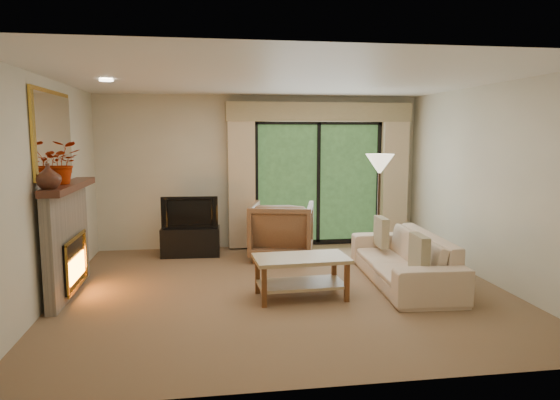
{
  "coord_description": "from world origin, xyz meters",
  "views": [
    {
      "loc": [
        -0.96,
        -6.05,
        1.95
      ],
      "look_at": [
        0.0,
        0.3,
        1.1
      ],
      "focal_mm": 32.0,
      "sensor_mm": 36.0,
      "label": 1
    }
  ],
  "objects": [
    {
      "name": "floor",
      "position": [
        0.0,
        0.0,
        0.0
      ],
      "size": [
        5.5,
        5.5,
        0.0
      ],
      "primitive_type": "plane",
      "color": "#816244",
      "rests_on": "ground"
    },
    {
      "name": "ceiling",
      "position": [
        0.0,
        0.0,
        2.6
      ],
      "size": [
        5.5,
        5.5,
        0.0
      ],
      "primitive_type": "plane",
      "rotation": [
        3.14,
        0.0,
        0.0
      ],
      "color": "white",
      "rests_on": "ground"
    },
    {
      "name": "wall_back",
      "position": [
        0.0,
        2.5,
        1.3
      ],
      "size": [
        5.0,
        0.0,
        5.0
      ],
      "primitive_type": "plane",
      "rotation": [
        1.57,
        0.0,
        0.0
      ],
      "color": "beige",
      "rests_on": "ground"
    },
    {
      "name": "wall_front",
      "position": [
        0.0,
        -2.5,
        1.3
      ],
      "size": [
        5.0,
        0.0,
        5.0
      ],
      "primitive_type": "plane",
      "rotation": [
        -1.57,
        0.0,
        0.0
      ],
      "color": "beige",
      "rests_on": "ground"
    },
    {
      "name": "wall_left",
      "position": [
        -2.75,
        0.0,
        1.3
      ],
      "size": [
        0.0,
        5.0,
        5.0
      ],
      "primitive_type": "plane",
      "rotation": [
        1.57,
        0.0,
        1.57
      ],
      "color": "beige",
      "rests_on": "ground"
    },
    {
      "name": "wall_right",
      "position": [
        2.75,
        0.0,
        1.3
      ],
      "size": [
        0.0,
        5.0,
        5.0
      ],
      "primitive_type": "plane",
      "rotation": [
        1.57,
        0.0,
        -1.57
      ],
      "color": "beige",
      "rests_on": "ground"
    },
    {
      "name": "fireplace",
      "position": [
        -2.63,
        0.2,
        0.69
      ],
      "size": [
        0.24,
        1.7,
        1.37
      ],
      "primitive_type": null,
      "color": "slate",
      "rests_on": "floor"
    },
    {
      "name": "mirror",
      "position": [
        -2.71,
        0.2,
        1.95
      ],
      "size": [
        0.07,
        1.45,
        1.02
      ],
      "primitive_type": null,
      "color": "gold",
      "rests_on": "wall_left"
    },
    {
      "name": "sliding_door",
      "position": [
        1.0,
        2.45,
        1.1
      ],
      "size": [
        2.26,
        0.1,
        2.16
      ],
      "primitive_type": null,
      "color": "black",
      "rests_on": "floor"
    },
    {
      "name": "curtain_left",
      "position": [
        -0.35,
        2.34,
        1.2
      ],
      "size": [
        0.45,
        0.18,
        2.35
      ],
      "primitive_type": "cube",
      "color": "#CEB38C",
      "rests_on": "floor"
    },
    {
      "name": "curtain_right",
      "position": [
        2.35,
        2.34,
        1.2
      ],
      "size": [
        0.45,
        0.18,
        2.35
      ],
      "primitive_type": "cube",
      "color": "#CEB38C",
      "rests_on": "floor"
    },
    {
      "name": "cornice",
      "position": [
        1.0,
        2.36,
        2.32
      ],
      "size": [
        3.2,
        0.24,
        0.32
      ],
      "primitive_type": "cube",
      "color": "#9E8B62",
      "rests_on": "wall_back"
    },
    {
      "name": "media_console",
      "position": [
        -1.21,
        1.95,
        0.23
      ],
      "size": [
        0.94,
        0.46,
        0.46
      ],
      "primitive_type": "cube",
      "rotation": [
        0.0,
        0.0,
        -0.05
      ],
      "color": "black",
      "rests_on": "floor"
    },
    {
      "name": "tv",
      "position": [
        -1.21,
        1.95,
        0.72
      ],
      "size": [
        0.89,
        0.16,
        0.51
      ],
      "primitive_type": "imported",
      "rotation": [
        0.0,
        0.0,
        -0.05
      ],
      "color": "black",
      "rests_on": "media_console"
    },
    {
      "name": "armchair",
      "position": [
        0.23,
        1.59,
        0.45
      ],
      "size": [
        1.17,
        1.19,
        0.89
      ],
      "primitive_type": "imported",
      "rotation": [
        0.0,
        0.0,
        2.89
      ],
      "color": "brown",
      "rests_on": "floor"
    },
    {
      "name": "sofa",
      "position": [
        1.61,
        0.05,
        0.33
      ],
      "size": [
        1.01,
        2.28,
        0.65
      ],
      "primitive_type": "imported",
      "rotation": [
        0.0,
        0.0,
        -1.63
      ],
      "color": "beige",
      "rests_on": "floor"
    },
    {
      "name": "pillow_near",
      "position": [
        1.53,
        -0.6,
        0.56
      ],
      "size": [
        0.14,
        0.43,
        0.42
      ],
      "primitive_type": "cube",
      "rotation": [
        0.0,
        0.0,
        -0.06
      ],
      "color": "brown",
      "rests_on": "sofa"
    },
    {
      "name": "pillow_far",
      "position": [
        1.53,
        0.69,
        0.56
      ],
      "size": [
        0.14,
        0.43,
        0.42
      ],
      "primitive_type": "cube",
      "rotation": [
        0.0,
        0.0,
        -0.06
      ],
      "color": "brown",
      "rests_on": "sofa"
    },
    {
      "name": "coffee_table",
      "position": [
        0.16,
        -0.36,
        0.25
      ],
      "size": [
        1.14,
        0.66,
        0.5
      ],
      "primitive_type": null,
      "rotation": [
        0.0,
        0.0,
        0.05
      ],
      "color": "tan",
      "rests_on": "floor"
    },
    {
      "name": "floor_lamp",
      "position": [
        1.71,
        1.31,
        0.82
      ],
      "size": [
        0.46,
        0.46,
        1.65
      ],
      "primitive_type": null,
      "rotation": [
        0.0,
        0.0,
        -0.04
      ],
      "color": "#FFF0C8",
      "rests_on": "floor"
    },
    {
      "name": "vase",
      "position": [
        -2.61,
        -0.45,
        1.51
      ],
      "size": [
        0.28,
        0.28,
        0.27
      ],
      "primitive_type": "imported",
      "rotation": [
        0.0,
        0.0,
        -0.06
      ],
      "color": "#482519",
      "rests_on": "fireplace"
    },
    {
      "name": "branches",
      "position": [
        -2.61,
        0.06,
        1.62
      ],
      "size": [
        0.48,
        0.43,
        0.5
      ],
      "primitive_type": "imported",
      "rotation": [
        0.0,
        0.0,
        0.08
      ],
      "color": "#9A2404",
      "rests_on": "fireplace"
    }
  ]
}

